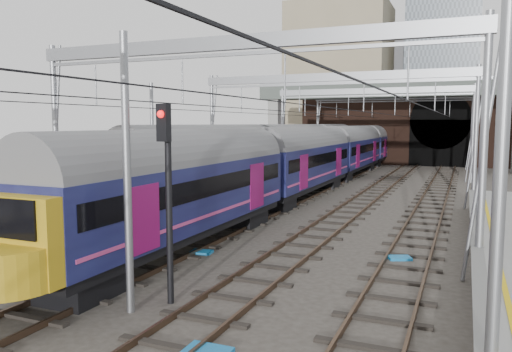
% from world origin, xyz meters
% --- Properties ---
extents(ground, '(160.00, 160.00, 0.00)m').
position_xyz_m(ground, '(0.00, 0.00, 0.00)').
color(ground, '#38332D').
rests_on(ground, ground).
extents(tracks, '(14.40, 80.00, 0.22)m').
position_xyz_m(tracks, '(0.00, 15.00, 0.02)').
color(tracks, '#4C3828').
rests_on(tracks, ground).
extents(overhead_line, '(16.80, 80.00, 8.00)m').
position_xyz_m(overhead_line, '(0.00, 21.49, 6.57)').
color(overhead_line, gray).
rests_on(overhead_line, ground).
extents(retaining_wall, '(28.00, 2.75, 9.00)m').
position_xyz_m(retaining_wall, '(1.40, 51.93, 4.33)').
color(retaining_wall, '#301D15').
rests_on(retaining_wall, ground).
extents(overbridge, '(28.00, 3.00, 9.25)m').
position_xyz_m(overbridge, '(0.00, 46.00, 7.27)').
color(overbridge, gray).
rests_on(overbridge, ground).
extents(city_skyline, '(37.50, 27.50, 60.00)m').
position_xyz_m(city_skyline, '(2.73, 70.48, 17.09)').
color(city_skyline, tan).
rests_on(city_skyline, ground).
extents(train_main, '(2.64, 61.04, 4.59)m').
position_xyz_m(train_main, '(-2.00, 30.59, 2.39)').
color(train_main, black).
rests_on(train_main, ground).
extents(train_second, '(2.74, 63.39, 4.74)m').
position_xyz_m(train_second, '(-6.00, 40.71, 2.45)').
color(train_second, black).
rests_on(train_second, ground).
extents(signal_near_centre, '(0.41, 0.48, 5.29)m').
position_xyz_m(signal_near_centre, '(0.60, 2.87, 3.30)').
color(signal_near_centre, black).
rests_on(signal_near_centre, ground).
extents(equip_cover_b, '(0.86, 0.67, 0.09)m').
position_xyz_m(equip_cover_b, '(-1.16, 7.78, 0.05)').
color(equip_cover_b, '#1770B0').
rests_on(equip_cover_b, ground).
extents(equip_cover_c, '(0.94, 0.82, 0.09)m').
position_xyz_m(equip_cover_c, '(5.70, 9.80, 0.05)').
color(equip_cover_c, '#1770B0').
rests_on(equip_cover_c, ground).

